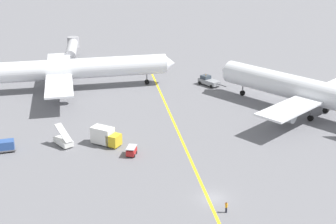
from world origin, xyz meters
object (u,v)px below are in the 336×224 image
object	(u,v)px
pushback_tug	(209,81)
gse_catering_truck_tall	(106,136)
airliner_at_gate_left	(67,70)
gse_stair_truck_yellow	(63,141)
ground_crew_marshaller_foreground	(226,207)
jet_bridge	(72,47)
airliner_being_pushed	(309,92)
gse_container_dolly_flat	(7,145)
gse_baggage_cart_trailing	(132,151)

from	to	relation	value
pushback_tug	gse_catering_truck_tall	bearing A→B (deg)	-124.82
airliner_at_gate_left	gse_stair_truck_yellow	xyz separation A→B (m)	(3.83, -35.05, -4.38)
pushback_tug	ground_crew_marshaller_foreground	bearing A→B (deg)	-95.87
gse_catering_truck_tall	gse_stair_truck_yellow	distance (m)	8.17
pushback_tug	jet_bridge	size ratio (longest dim) A/B	0.40
pushback_tug	airliner_at_gate_left	bearing A→B (deg)	-178.07
airliner_being_pushed	jet_bridge	world-z (taller)	airliner_being_pushed
airliner_at_gate_left	ground_crew_marshaller_foreground	distance (m)	67.72
gse_container_dolly_flat	gse_baggage_cart_trailing	bearing A→B (deg)	-7.86
gse_catering_truck_tall	airliner_at_gate_left	bearing A→B (deg)	108.78
airliner_at_gate_left	pushback_tug	bearing A→B (deg)	1.93
ground_crew_marshaller_foreground	airliner_being_pushed	bearing A→B (deg)	56.52
ground_crew_marshaller_foreground	gse_baggage_cart_trailing	bearing A→B (deg)	125.25
airliner_being_pushed	jet_bridge	size ratio (longest dim) A/B	1.97
airliner_at_gate_left	airliner_being_pushed	distance (m)	60.48
jet_bridge	gse_catering_truck_tall	bearing A→B (deg)	-77.42
gse_baggage_cart_trailing	gse_catering_truck_tall	bearing A→B (deg)	135.30
gse_container_dolly_flat	gse_stair_truck_yellow	world-z (taller)	gse_stair_truck_yellow
gse_stair_truck_yellow	jet_bridge	world-z (taller)	jet_bridge
airliner_at_gate_left	gse_catering_truck_tall	distance (m)	37.35
airliner_at_gate_left	gse_baggage_cart_trailing	size ratio (longest dim) A/B	18.69
airliner_being_pushed	ground_crew_marshaller_foreground	xyz separation A→B (m)	(-25.54, -38.61, -4.41)
airliner_at_gate_left	ground_crew_marshaller_foreground	world-z (taller)	airliner_at_gate_left
gse_catering_truck_tall	ground_crew_marshaller_foreground	world-z (taller)	gse_catering_truck_tall
airliner_being_pushed	ground_crew_marshaller_foreground	size ratio (longest dim) A/B	23.65
airliner_being_pushed	pushback_tug	distance (m)	30.02
gse_container_dolly_flat	jet_bridge	world-z (taller)	jet_bridge
gse_baggage_cart_trailing	gse_stair_truck_yellow	world-z (taller)	gse_stair_truck_yellow
gse_container_dolly_flat	ground_crew_marshaller_foreground	size ratio (longest dim) A/B	2.06
gse_baggage_cart_trailing	jet_bridge	distance (m)	72.16
gse_catering_truck_tall	gse_stair_truck_yellow	xyz separation A→B (m)	(-8.13, 0.14, -0.73)
gse_catering_truck_tall	jet_bridge	bearing A→B (deg)	102.58
gse_baggage_cart_trailing	gse_container_dolly_flat	world-z (taller)	gse_container_dolly_flat
airliner_being_pushed	gse_stair_truck_yellow	world-z (taller)	airliner_being_pushed
gse_stair_truck_yellow	jet_bridge	size ratio (longest dim) A/B	0.23
airliner_at_gate_left	pushback_tug	size ratio (longest dim) A/B	6.82
airliner_being_pushed	pushback_tug	xyz separation A→B (m)	(-19.24, 22.67, -4.14)
airliner_at_gate_left	gse_catering_truck_tall	xyz separation A→B (m)	(11.97, -35.19, -3.65)
airliner_being_pushed	jet_bridge	xyz separation A→B (m)	(-58.98, 50.65, -0.83)
airliner_at_gate_left	gse_catering_truck_tall	world-z (taller)	airliner_at_gate_left
ground_crew_marshaller_foreground	airliner_at_gate_left	bearing A→B (deg)	117.33
gse_baggage_cart_trailing	gse_stair_truck_yellow	size ratio (longest dim) A/B	0.63
gse_baggage_cart_trailing	gse_catering_truck_tall	xyz separation A→B (m)	(-5.02, 4.97, 0.90)
airliner_being_pushed	pushback_tug	world-z (taller)	airliner_being_pushed
jet_bridge	pushback_tug	bearing A→B (deg)	-35.16
gse_container_dolly_flat	pushback_tug	bearing A→B (deg)	41.11
airliner_at_gate_left	airliner_being_pushed	bearing A→B (deg)	-20.73
gse_stair_truck_yellow	ground_crew_marshaller_foreground	world-z (taller)	gse_stair_truck_yellow
airliner_at_gate_left	gse_container_dolly_flat	bearing A→B (deg)	-99.89
airliner_being_pushed	gse_catering_truck_tall	world-z (taller)	airliner_being_pushed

